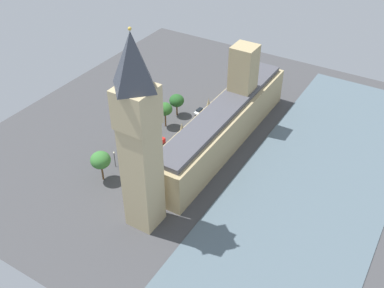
{
  "coord_description": "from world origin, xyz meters",
  "views": [
    {
      "loc": [
        -56.61,
        109.86,
        90.29
      ],
      "look_at": [
        1.0,
        14.87,
        7.77
      ],
      "focal_mm": 41.92,
      "sensor_mm": 36.0,
      "label": 1
    }
  ],
  "objects_px": {
    "plane_tree_by_river_gate": "(128,141)",
    "car_dark_green_kerbside": "(190,127)",
    "pedestrian_corner": "(171,162)",
    "pedestrian_opposite_hall": "(159,173)",
    "street_lamp_slot_10": "(114,156)",
    "pedestrian_trailing": "(181,152)",
    "plane_tree_midblock": "(101,160)",
    "parliament_building": "(226,121)",
    "double_decker_bus_under_trees": "(153,150)",
    "plane_tree_far_end": "(165,109)",
    "car_white_near_tower": "(199,111)",
    "plane_tree_leading": "(177,101)",
    "clock_tower": "(139,135)"
  },
  "relations": [
    {
      "from": "plane_tree_by_river_gate",
      "to": "car_dark_green_kerbside",
      "type": "bearing_deg",
      "value": -108.72
    },
    {
      "from": "pedestrian_corner",
      "to": "plane_tree_by_river_gate",
      "type": "xyz_separation_m",
      "value": [
        13.34,
        4.41,
        6.1
      ]
    },
    {
      "from": "pedestrian_opposite_hall",
      "to": "street_lamp_slot_10",
      "type": "distance_m",
      "value": 15.15
    },
    {
      "from": "pedestrian_trailing",
      "to": "plane_tree_midblock",
      "type": "distance_m",
      "value": 27.5
    },
    {
      "from": "plane_tree_midblock",
      "to": "street_lamp_slot_10",
      "type": "distance_m",
      "value": 7.54
    },
    {
      "from": "parliament_building",
      "to": "plane_tree_midblock",
      "type": "relative_size",
      "value": 7.24
    },
    {
      "from": "parliament_building",
      "to": "pedestrian_corner",
      "type": "height_order",
      "value": "parliament_building"
    },
    {
      "from": "pedestrian_corner",
      "to": "double_decker_bus_under_trees",
      "type": "bearing_deg",
      "value": 78.12
    },
    {
      "from": "plane_tree_midblock",
      "to": "plane_tree_far_end",
      "type": "distance_m",
      "value": 33.83
    },
    {
      "from": "car_white_near_tower",
      "to": "parliament_building",
      "type": "bearing_deg",
      "value": 151.92
    },
    {
      "from": "parliament_building",
      "to": "plane_tree_midblock",
      "type": "xyz_separation_m",
      "value": [
        22.27,
        37.03,
        -0.7
      ]
    },
    {
      "from": "car_dark_green_kerbside",
      "to": "street_lamp_slot_10",
      "type": "xyz_separation_m",
      "value": [
        9.29,
        30.15,
        3.19
      ]
    },
    {
      "from": "car_white_near_tower",
      "to": "pedestrian_opposite_hall",
      "type": "relative_size",
      "value": 2.94
    },
    {
      "from": "plane_tree_far_end",
      "to": "street_lamp_slot_10",
      "type": "relative_size",
      "value": 1.62
    },
    {
      "from": "double_decker_bus_under_trees",
      "to": "plane_tree_midblock",
      "type": "distance_m",
      "value": 18.94
    },
    {
      "from": "pedestrian_trailing",
      "to": "plane_tree_midblock",
      "type": "xyz_separation_m",
      "value": [
        13.67,
        22.92,
        6.64
      ]
    },
    {
      "from": "car_white_near_tower",
      "to": "pedestrian_trailing",
      "type": "relative_size",
      "value": 2.84
    },
    {
      "from": "pedestrian_opposite_hall",
      "to": "plane_tree_by_river_gate",
      "type": "xyz_separation_m",
      "value": [
        13.24,
        -1.99,
        6.05
      ]
    },
    {
      "from": "pedestrian_opposite_hall",
      "to": "plane_tree_leading",
      "type": "bearing_deg",
      "value": 164.34
    },
    {
      "from": "pedestrian_opposite_hall",
      "to": "plane_tree_far_end",
      "type": "relative_size",
      "value": 0.17
    },
    {
      "from": "parliament_building",
      "to": "double_decker_bus_under_trees",
      "type": "bearing_deg",
      "value": 51.49
    },
    {
      "from": "car_dark_green_kerbside",
      "to": "plane_tree_midblock",
      "type": "relative_size",
      "value": 0.44
    },
    {
      "from": "clock_tower",
      "to": "plane_tree_far_end",
      "type": "height_order",
      "value": "clock_tower"
    },
    {
      "from": "car_white_near_tower",
      "to": "plane_tree_leading",
      "type": "distance_m",
      "value": 9.8
    },
    {
      "from": "parliament_building",
      "to": "plane_tree_midblock",
      "type": "bearing_deg",
      "value": 58.98
    },
    {
      "from": "double_decker_bus_under_trees",
      "to": "plane_tree_by_river_gate",
      "type": "distance_m",
      "value": 8.73
    },
    {
      "from": "pedestrian_trailing",
      "to": "clock_tower",
      "type": "bearing_deg",
      "value": -95.75
    },
    {
      "from": "double_decker_bus_under_trees",
      "to": "parliament_building",
      "type": "bearing_deg",
      "value": -124.75
    },
    {
      "from": "double_decker_bus_under_trees",
      "to": "plane_tree_far_end",
      "type": "height_order",
      "value": "plane_tree_far_end"
    },
    {
      "from": "pedestrian_trailing",
      "to": "plane_tree_by_river_gate",
      "type": "xyz_separation_m",
      "value": [
        13.34,
        10.4,
        6.02
      ]
    },
    {
      "from": "car_white_near_tower",
      "to": "plane_tree_far_end",
      "type": "xyz_separation_m",
      "value": [
        5.98,
        13.53,
        6.21
      ]
    },
    {
      "from": "car_dark_green_kerbside",
      "to": "plane_tree_leading",
      "type": "distance_m",
      "value": 11.63
    },
    {
      "from": "parliament_building",
      "to": "pedestrian_trailing",
      "type": "xyz_separation_m",
      "value": [
        8.6,
        14.11,
        -7.34
      ]
    },
    {
      "from": "clock_tower",
      "to": "car_white_near_tower",
      "type": "xyz_separation_m",
      "value": [
        15.11,
        -54.45,
        -27.84
      ]
    },
    {
      "from": "car_dark_green_kerbside",
      "to": "plane_tree_by_river_gate",
      "type": "relative_size",
      "value": 0.45
    },
    {
      "from": "pedestrian_corner",
      "to": "plane_tree_by_river_gate",
      "type": "distance_m",
      "value": 15.32
    },
    {
      "from": "street_lamp_slot_10",
      "to": "pedestrian_corner",
      "type": "bearing_deg",
      "value": -144.62
    },
    {
      "from": "car_white_near_tower",
      "to": "car_dark_green_kerbside",
      "type": "height_order",
      "value": "same"
    },
    {
      "from": "parliament_building",
      "to": "plane_tree_by_river_gate",
      "type": "height_order",
      "value": "parliament_building"
    },
    {
      "from": "car_white_near_tower",
      "to": "street_lamp_slot_10",
      "type": "xyz_separation_m",
      "value": [
        6.87,
        40.62,
        3.19
      ]
    },
    {
      "from": "double_decker_bus_under_trees",
      "to": "plane_tree_by_river_gate",
      "type": "relative_size",
      "value": 1.09
    },
    {
      "from": "pedestrian_opposite_hall",
      "to": "plane_tree_leading",
      "type": "xyz_separation_m",
      "value": [
        13.95,
        -31.66,
        5.32
      ]
    },
    {
      "from": "parliament_building",
      "to": "clock_tower",
      "type": "height_order",
      "value": "clock_tower"
    },
    {
      "from": "clock_tower",
      "to": "car_dark_green_kerbside",
      "type": "distance_m",
      "value": 53.57
    },
    {
      "from": "plane_tree_midblock",
      "to": "plane_tree_by_river_gate",
      "type": "bearing_deg",
      "value": -91.49
    },
    {
      "from": "double_decker_bus_under_trees",
      "to": "plane_tree_by_river_gate",
      "type": "height_order",
      "value": "plane_tree_by_river_gate"
    },
    {
      "from": "clock_tower",
      "to": "double_decker_bus_under_trees",
      "type": "distance_m",
      "value": 38.58
    },
    {
      "from": "street_lamp_slot_10",
      "to": "pedestrian_opposite_hall",
      "type": "bearing_deg",
      "value": -165.09
    },
    {
      "from": "pedestrian_trailing",
      "to": "plane_tree_by_river_gate",
      "type": "distance_m",
      "value": 17.96
    },
    {
      "from": "clock_tower",
      "to": "plane_tree_far_end",
      "type": "relative_size",
      "value": 5.92
    }
  ]
}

